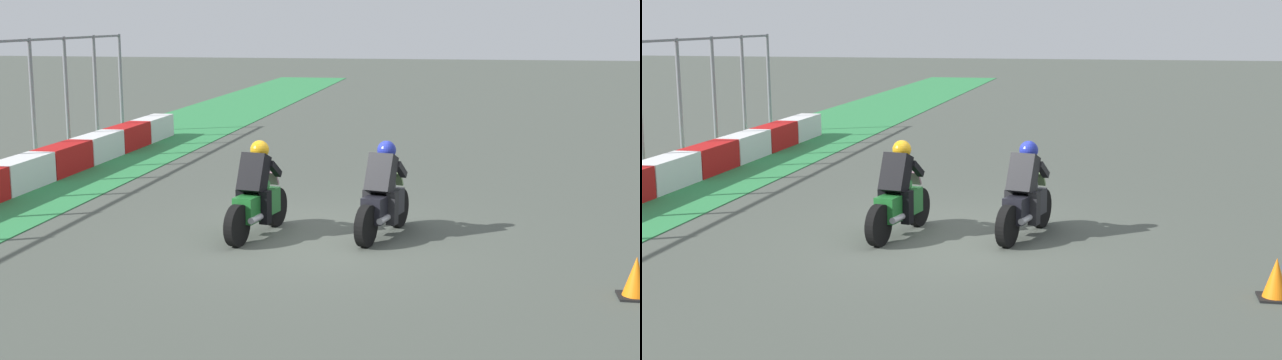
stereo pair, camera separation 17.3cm
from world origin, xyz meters
TOP-DOWN VIEW (x-y plane):
  - ground_plane at (0.00, 0.00)m, footprint 120.00×120.00m
  - rider_lane_a at (0.27, -1.03)m, footprint 2.00×0.68m
  - rider_lane_b at (-0.03, 0.94)m, footprint 2.03×0.63m
  - traffic_cone at (-2.22, -4.39)m, footprint 0.40×0.40m

SIDE VIEW (x-z plane):
  - ground_plane at x=0.00m, z-range 0.00..0.00m
  - traffic_cone at x=-2.22m, z-range -0.02..0.50m
  - rider_lane_a at x=0.27m, z-range -0.13..1.38m
  - rider_lane_b at x=-0.03m, z-range -0.13..1.38m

